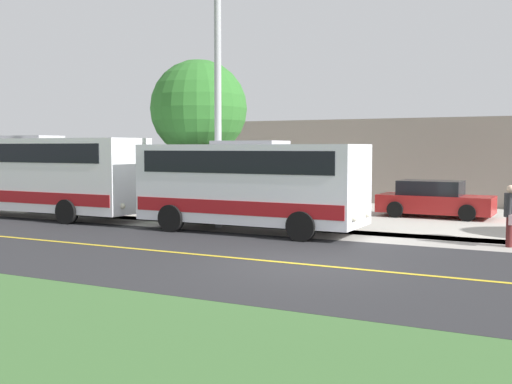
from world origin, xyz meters
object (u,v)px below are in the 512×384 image
Objects in this scene: street_light_pole at (216,86)px; commercial_building at (437,160)px; transit_bus_rear at (22,172)px; pedestrian_with_bags at (510,214)px; parked_car_near at (434,200)px; tree_curbside at (199,109)px; shuttle_bus_front at (250,182)px.

street_light_pole reaches higher than commercial_building.
pedestrian_with_bags is (-0.61, 18.14, -0.84)m from transit_bus_rear.
parked_car_near is at bearing 138.22° from street_light_pole.
tree_curbside is (-2.33, -11.66, 3.34)m from pedestrian_with_bags.
transit_bus_rear is (0.04, -10.27, 0.13)m from shuttle_bus_front.
tree_curbside reaches higher than commercial_building.
parked_car_near is (-7.18, 14.79, -1.08)m from transit_bus_rear.
street_light_pole reaches higher than tree_curbside.
tree_curbside is at bearing -101.31° from pedestrian_with_bags.
transit_bus_rear is 0.53× the size of commercial_building.
shuttle_bus_front is at bearing 75.49° from street_light_pole.
commercial_building is at bearing -162.61° from pedestrian_with_bags.
transit_bus_rear reaches higher than parked_car_near.
street_light_pole is at bearing -88.91° from pedestrian_with_bags.
shuttle_bus_front reaches higher than pedestrian_with_bags.
tree_curbside reaches higher than pedestrian_with_bags.
tree_curbside reaches higher than parked_car_near.
shuttle_bus_front is 3.58m from street_light_pole.
street_light_pole is at bearing -14.48° from commercial_building.
transit_bus_rear is at bearing -64.11° from parked_car_near.
shuttle_bus_front is 4.37× the size of pedestrian_with_bags.
street_light_pole reaches higher than pedestrian_with_bags.
pedestrian_with_bags is at bearing 91.09° from street_light_pole.
shuttle_bus_front is 1.22× the size of tree_curbside.
parked_car_near is (-6.75, 6.03, -4.17)m from street_light_pole.
pedestrian_with_bags is at bearing 27.03° from parked_car_near.
tree_curbside is (-2.90, -3.79, 2.63)m from shuttle_bus_front.
transit_bus_rear is at bearing -37.55° from commercial_building.
tree_curbside reaches higher than transit_bus_rear.
transit_bus_rear is at bearing -65.57° from tree_curbside.
parked_car_near is 10.02m from commercial_building.
commercial_building reaches higher than shuttle_bus_front.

